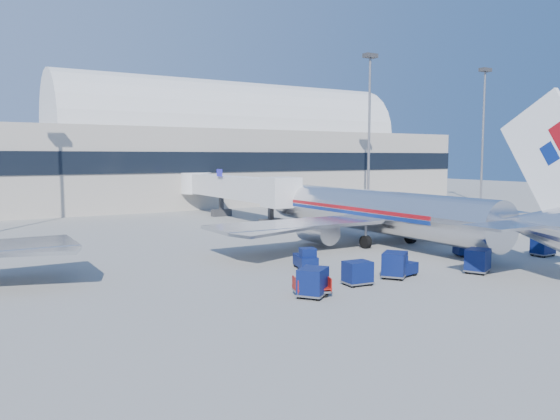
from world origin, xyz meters
TOP-DOWN VIEW (x-y plane):
  - ground at (0.00, 0.00)m, footprint 260.00×260.00m
  - terminal at (-13.60, 55.96)m, footprint 170.00×28.15m
  - airliner_main at (10.00, 4.51)m, footprint 32.00×37.26m
  - jetbridge_near at (7.60, 30.81)m, footprint 4.40×27.50m
  - mast_east at (30.00, 30.00)m, footprint 2.00×1.20m
  - mast_far_east at (55.00, 30.00)m, footprint 2.00×1.20m
  - barrier_near at (18.00, 2.00)m, footprint 3.00×0.55m
  - barrier_mid at (21.30, 2.00)m, footprint 3.00×0.55m
  - barrier_far at (24.60, 2.00)m, footprint 3.00×0.55m
  - tug_lead at (2.21, -6.26)m, footprint 2.40×1.57m
  - tug_right at (12.03, -3.58)m, footprint 2.84×2.20m
  - tug_left at (-1.80, -1.09)m, footprint 1.84×2.63m
  - cart_train_a at (1.60, -6.30)m, footprint 2.38×2.29m
  - cart_train_b at (-1.71, -6.63)m, footprint 1.78×1.42m
  - cart_train_c at (-5.64, -7.55)m, footprint 2.33×2.24m
  - cart_solo_near at (7.46, -8.03)m, footprint 2.26×2.05m
  - cart_solo_far at (17.04, -6.47)m, footprint 1.70×1.30m
  - cart_open_red at (-5.53, -7.32)m, footprint 2.31×1.95m

SIDE VIEW (x-z plane):
  - ground at x=0.00m, z-range 0.00..0.00m
  - cart_open_red at x=-5.53m, z-range 0.11..0.64m
  - barrier_near at x=18.00m, z-range 0.00..0.90m
  - barrier_mid at x=21.30m, z-range 0.00..0.90m
  - barrier_far at x=24.60m, z-range 0.00..0.90m
  - tug_lead at x=2.21m, z-range -0.06..1.38m
  - tug_left at x=-1.80m, z-range -0.07..1.49m
  - tug_right at x=12.03m, z-range -0.07..1.58m
  - cart_train_b at x=-1.71m, z-range 0.05..1.52m
  - cart_solo_far at x=17.04m, z-range 0.05..1.54m
  - cart_solo_near at x=7.46m, z-range 0.06..1.68m
  - cart_train_c at x=-5.64m, z-range 0.06..1.69m
  - cart_train_a at x=1.60m, z-range 0.06..1.73m
  - airliner_main at x=10.00m, z-range -3.11..8.96m
  - jetbridge_near at x=7.60m, z-range 0.80..7.05m
  - terminal at x=-13.60m, z-range -2.98..18.02m
  - mast_east at x=30.00m, z-range 3.49..26.09m
  - mast_far_east at x=55.00m, z-range 3.49..26.09m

